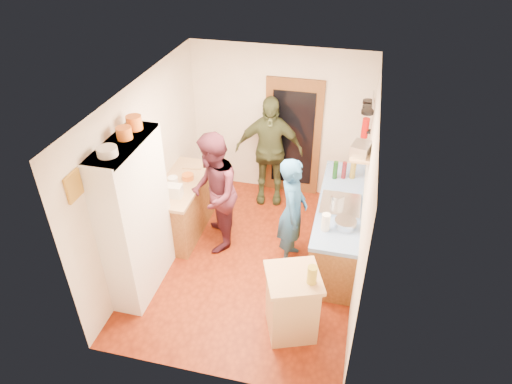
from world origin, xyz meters
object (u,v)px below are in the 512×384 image
at_px(person_hob, 295,213).
at_px(person_left, 216,192).
at_px(hutch_body, 136,219).
at_px(person_back, 270,151).
at_px(island_base, 292,305).
at_px(right_counter_base, 338,228).

height_order(person_hob, person_left, person_left).
relative_size(hutch_body, person_back, 1.15).
distance_m(island_base, person_left, 2.04).
bearing_deg(person_hob, island_base, -176.25).
bearing_deg(hutch_body, right_counter_base, 27.47).
relative_size(right_counter_base, person_hob, 1.31).
bearing_deg(person_left, person_hob, 68.02).
bearing_deg(hutch_body, person_hob, 26.60).
bearing_deg(right_counter_base, person_back, 139.05).
relative_size(right_counter_base, island_base, 2.56).
bearing_deg(right_counter_base, island_base, -103.78).
relative_size(person_left, person_back, 0.97).
relative_size(person_hob, person_back, 0.88).
bearing_deg(person_back, right_counter_base, -49.65).
distance_m(hutch_body, person_hob, 2.14).
height_order(island_base, person_back, person_back).
relative_size(hutch_body, person_hob, 1.31).
height_order(right_counter_base, island_base, island_base).
relative_size(hutch_body, person_left, 1.18).
bearing_deg(right_counter_base, person_left, -172.63).
bearing_deg(person_left, person_back, 142.78).
bearing_deg(island_base, person_left, 134.48).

